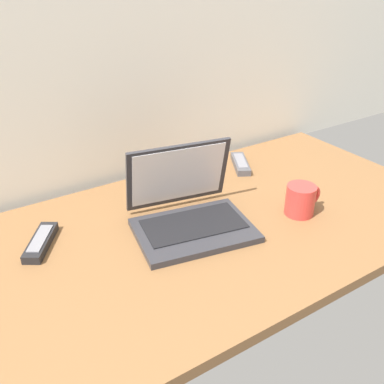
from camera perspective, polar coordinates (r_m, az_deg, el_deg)
The scene contains 5 objects.
desk at distance 1.19m, azimuth -0.10°, elevation -5.74°, with size 1.60×0.76×0.03m.
laptop at distance 1.19m, azimuth -0.36°, elevation -2.39°, with size 0.35×0.32×0.21m.
coffee_mug at distance 1.27m, azimuth 14.24°, elevation -0.95°, with size 0.12×0.08×0.09m.
remote_control_near at distance 1.54m, azimuth 6.44°, elevation 3.76°, with size 0.12×0.16×0.02m.
remote_control_far at distance 1.18m, azimuth -19.39°, elevation -6.25°, with size 0.13×0.16×0.02m.
Camera 1 is at (-0.53, -0.83, 0.69)m, focal length 40.27 mm.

